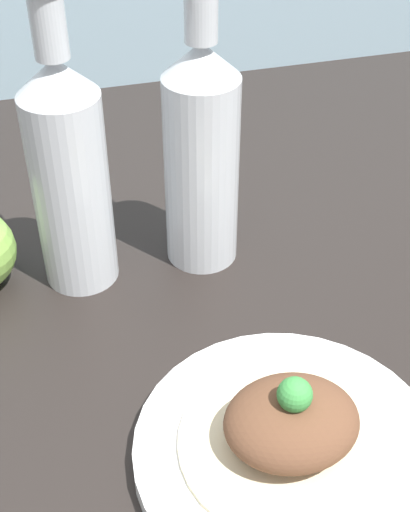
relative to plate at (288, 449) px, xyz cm
name	(u,v)px	position (x,y,z in cm)	size (l,w,h in cm)	color
ground_plane	(163,360)	(-6.38, 13.99, -3.08)	(180.00, 110.00, 4.00)	black
plate	(288,449)	(0.00, 0.00, 0.00)	(22.97, 22.97, 2.03)	white
plated_food	(291,426)	(0.00, 0.00, 2.76)	(16.36, 16.36, 6.76)	beige
cider_bottle_left	(69,170)	(-11.68, 25.55, 10.76)	(7.00, 7.00, 28.89)	silver
cider_bottle_right	(202,151)	(0.44, 25.55, 10.76)	(7.00, 7.00, 28.89)	silver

